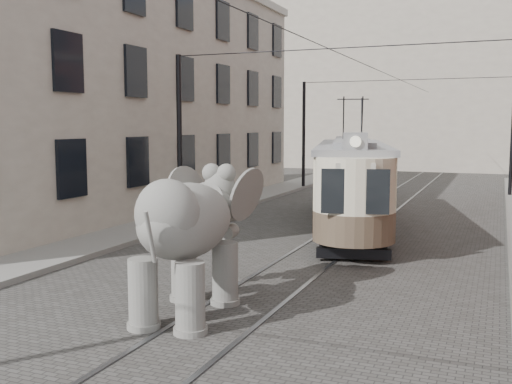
% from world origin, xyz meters
% --- Properties ---
extents(ground, '(120.00, 120.00, 0.00)m').
position_xyz_m(ground, '(0.00, 0.00, 0.00)').
color(ground, '#42403D').
extents(tram_rails, '(1.54, 80.00, 0.02)m').
position_xyz_m(tram_rails, '(0.00, 0.00, 0.01)').
color(tram_rails, slate).
rests_on(tram_rails, ground).
extents(sidewalk_left, '(2.00, 60.00, 0.15)m').
position_xyz_m(sidewalk_left, '(-6.50, 0.00, 0.07)').
color(sidewalk_left, slate).
rests_on(sidewalk_left, ground).
extents(stucco_building, '(7.00, 24.00, 10.00)m').
position_xyz_m(stucco_building, '(-11.00, 10.00, 5.00)').
color(stucco_building, gray).
rests_on(stucco_building, ground).
extents(distant_block, '(28.00, 10.00, 14.00)m').
position_xyz_m(distant_block, '(0.00, 40.00, 7.00)').
color(distant_block, gray).
rests_on(distant_block, ground).
extents(catenary, '(11.00, 30.20, 6.00)m').
position_xyz_m(catenary, '(-0.20, 5.00, 3.00)').
color(catenary, black).
rests_on(catenary, ground).
extents(tram, '(5.10, 11.73, 4.56)m').
position_xyz_m(tram, '(-0.19, 8.75, 2.28)').
color(tram, beige).
rests_on(tram, ground).
extents(elephant, '(2.98, 4.85, 2.83)m').
position_xyz_m(elephant, '(-0.75, -2.30, 1.42)').
color(elephant, slate).
rests_on(elephant, ground).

